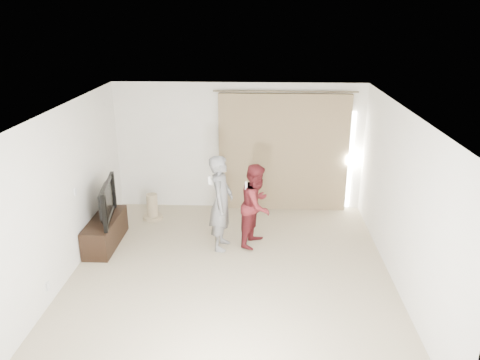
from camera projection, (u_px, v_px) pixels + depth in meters
The scene contains 10 objects.
floor at pixel (231, 275), 7.33m from camera, with size 5.50×5.50×0.00m, color #B9A98B.
wall_back at pixel (239, 147), 9.47m from camera, with size 5.00×0.04×2.60m, color white.
wall_left at pixel (64, 195), 7.00m from camera, with size 0.04×5.50×2.60m.
ceiling at pixel (229, 111), 6.45m from camera, with size 5.00×5.50×0.01m, color white.
curtain at pixel (284, 153), 9.40m from camera, with size 2.80×0.11×2.46m.
tv_console at pixel (105, 232), 8.21m from camera, with size 0.44×1.29×0.49m, color black.
tv at pixel (102, 201), 8.01m from camera, with size 1.16×0.15×0.67m, color black.
scratching_post at pixel (152, 209), 9.25m from camera, with size 0.39×0.39×0.52m.
person_man at pixel (221, 203), 7.92m from camera, with size 0.47×0.65×1.67m.
person_woman at pixel (257, 205), 8.08m from camera, with size 0.78×0.87×1.48m.
Camera 1 is at (0.44, -6.37, 3.90)m, focal length 35.00 mm.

